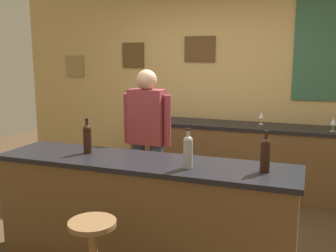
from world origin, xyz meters
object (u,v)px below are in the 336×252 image
(bar_stool, at_px, (93,252))
(wine_glass_a, at_px, (261,116))
(bartender, at_px, (147,136))
(wine_bottle_b, at_px, (188,151))
(wine_bottle_c, at_px, (265,154))
(wine_glass_b, at_px, (333,122))
(wine_bottle_a, at_px, (87,138))

(bar_stool, height_order, wine_glass_a, wine_glass_a)
(bartender, xyz_separation_m, wine_glass_a, (0.99, 1.34, 0.07))
(bar_stool, bearing_deg, wine_bottle_b, 52.74)
(wine_bottle_c, bearing_deg, wine_glass_a, 97.52)
(bartender, xyz_separation_m, wine_glass_b, (1.82, 1.14, 0.07))
(bar_stool, xyz_separation_m, wine_bottle_a, (-0.49, 0.75, 0.60))
(bartender, relative_size, wine_bottle_a, 5.29)
(wine_bottle_a, relative_size, wine_bottle_b, 1.00)
(wine_glass_b, bearing_deg, wine_bottle_a, -137.12)
(wine_bottle_a, bearing_deg, bartender, 73.13)
(bar_stool, bearing_deg, wine_glass_b, 59.49)
(bartender, xyz_separation_m, bar_stool, (0.26, -1.51, -0.48))
(bartender, distance_m, wine_bottle_c, 1.51)
(wine_bottle_a, relative_size, wine_glass_b, 1.97)
(wine_glass_a, bearing_deg, bar_stool, -104.48)
(wine_bottle_c, bearing_deg, wine_glass_b, 74.25)
(wine_glass_b, bearing_deg, bar_stool, -120.51)
(bar_stool, xyz_separation_m, wine_bottle_b, (0.47, 0.61, 0.60))
(wine_bottle_b, relative_size, wine_glass_a, 1.97)
(wine_bottle_b, xyz_separation_m, wine_glass_b, (1.10, 2.05, -0.05))
(wine_bottle_b, bearing_deg, wine_glass_a, 83.11)
(wine_glass_a, xyz_separation_m, wine_glass_b, (0.83, -0.19, 0.00))
(wine_bottle_c, height_order, wine_glass_a, wine_bottle_c)
(wine_glass_a, bearing_deg, bartender, -126.60)
(bartender, distance_m, wine_glass_a, 1.67)
(bartender, bearing_deg, wine_bottle_c, -32.06)
(wine_bottle_a, height_order, wine_glass_b, wine_bottle_a)
(wine_bottle_c, distance_m, wine_glass_b, 2.02)
(wine_bottle_b, bearing_deg, wine_bottle_a, 171.79)
(wine_bottle_b, relative_size, wine_glass_b, 1.97)
(bar_stool, relative_size, wine_bottle_b, 2.22)
(bartender, height_order, wine_bottle_b, bartender)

